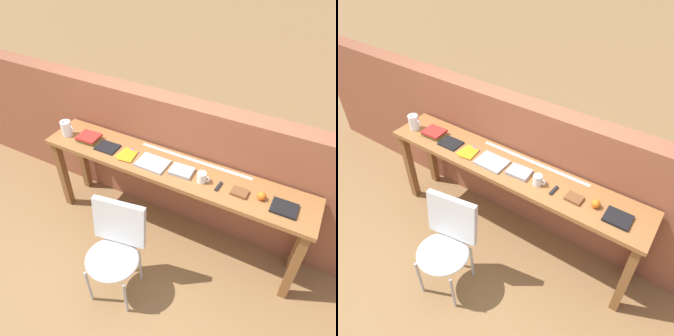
{
  "view_description": "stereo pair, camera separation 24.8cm",
  "coord_description": "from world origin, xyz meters",
  "views": [
    {
      "loc": [
        0.99,
        -1.62,
        2.71
      ],
      "look_at": [
        0.0,
        0.25,
        0.9
      ],
      "focal_mm": 35.0,
      "sensor_mm": 36.0,
      "label": 1
    },
    {
      "loc": [
        1.2,
        -1.5,
        2.71
      ],
      "look_at": [
        0.0,
        0.25,
        0.9
      ],
      "focal_mm": 35.0,
      "sensor_mm": 36.0,
      "label": 2
    }
  ],
  "objects": [
    {
      "name": "multitool_folded",
      "position": [
        0.46,
        0.25,
        0.89
      ],
      "size": [
        0.03,
        0.11,
        0.02
      ],
      "primitive_type": "cube",
      "rotation": [
        0.0,
        0.0,
        -0.07
      ],
      "color": "black",
      "rests_on": "sideboard"
    },
    {
      "name": "leather_journal_brown",
      "position": [
        0.63,
        0.26,
        0.89
      ],
      "size": [
        0.13,
        0.1,
        0.02
      ],
      "primitive_type": "cube",
      "rotation": [
        0.0,
        0.0,
        -0.03
      ],
      "color": "brown",
      "rests_on": "sideboard"
    },
    {
      "name": "mug",
      "position": [
        0.31,
        0.25,
        0.92
      ],
      "size": [
        0.11,
        0.08,
        0.09
      ],
      "color": "white",
      "rests_on": "sideboard"
    },
    {
      "name": "brick_wall_back",
      "position": [
        0.0,
        0.64,
        0.67
      ],
      "size": [
        6.0,
        0.2,
        1.34
      ],
      "primitive_type": "cube",
      "color": "#935138",
      "rests_on": "ground"
    },
    {
      "name": "book_open_centre",
      "position": [
        -0.15,
        0.26,
        0.89
      ],
      "size": [
        0.27,
        0.21,
        0.02
      ],
      "primitive_type": "cube",
      "rotation": [
        0.0,
        0.0,
        -0.02
      ],
      "color": "#9E9EA3",
      "rests_on": "sideboard"
    },
    {
      "name": "book_repair_rightmost",
      "position": [
        0.98,
        0.26,
        0.89
      ],
      "size": [
        0.2,
        0.16,
        0.02
      ],
      "primitive_type": "cube",
      "rotation": [
        0.0,
        0.0,
        0.01
      ],
      "color": "black",
      "rests_on": "sideboard"
    },
    {
      "name": "ruler_metal_back_edge",
      "position": [
        0.15,
        0.47,
        0.88
      ],
      "size": [
        1.06,
        0.03,
        0.0
      ],
      "primitive_type": "cube",
      "color": "silver",
      "rests_on": "sideboard"
    },
    {
      "name": "ground_plane",
      "position": [
        0.0,
        0.0,
        0.0
      ],
      "size": [
        40.0,
        40.0,
        0.0
      ],
      "primitive_type": "plane",
      "color": "olive"
    },
    {
      "name": "book_grey_hardcover",
      "position": [
        0.12,
        0.27,
        0.89
      ],
      "size": [
        0.2,
        0.16,
        0.03
      ],
      "primitive_type": "cube",
      "rotation": [
        0.0,
        0.0,
        0.05
      ],
      "color": "#9E9EA3",
      "rests_on": "sideboard"
    },
    {
      "name": "sports_ball_small",
      "position": [
        0.8,
        0.28,
        0.91
      ],
      "size": [
        0.07,
        0.07,
        0.07
      ],
      "primitive_type": "sphere",
      "color": "orange",
      "rests_on": "sideboard"
    },
    {
      "name": "magazine_cycling",
      "position": [
        -0.64,
        0.26,
        0.89
      ],
      "size": [
        0.21,
        0.17,
        0.01
      ],
      "primitive_type": "cube",
      "rotation": [
        0.0,
        0.0,
        0.02
      ],
      "color": "black",
      "rests_on": "sideboard"
    },
    {
      "name": "book_stack_leftmost",
      "position": [
        -0.87,
        0.28,
        0.91
      ],
      "size": [
        0.22,
        0.18,
        0.05
      ],
      "color": "olive",
      "rests_on": "sideboard"
    },
    {
      "name": "chair_white_moulded",
      "position": [
        -0.13,
        -0.42,
        0.53
      ],
      "size": [
        0.51,
        0.52,
        0.89
      ],
      "color": "silver",
      "rests_on": "ground"
    },
    {
      "name": "sideboard",
      "position": [
        0.0,
        0.3,
        0.74
      ],
      "size": [
        2.5,
        0.44,
        0.88
      ],
      "color": "#996033",
      "rests_on": "ground"
    },
    {
      "name": "pitcher_white",
      "position": [
        -1.11,
        0.25,
        0.96
      ],
      "size": [
        0.14,
        0.1,
        0.18
      ],
      "color": "white",
      "rests_on": "sideboard"
    },
    {
      "name": "pamphlet_pile_colourful",
      "position": [
        -0.41,
        0.26,
        0.89
      ],
      "size": [
        0.17,
        0.2,
        0.01
      ],
      "color": "purple",
      "rests_on": "sideboard"
    }
  ]
}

